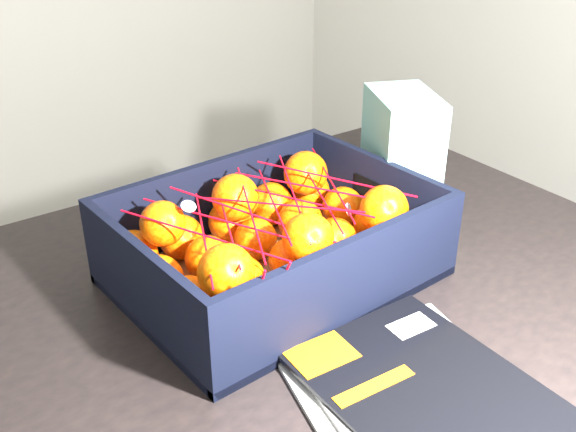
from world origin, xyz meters
TOP-DOWN VIEW (x-y plane):
  - table at (0.18, 0.08)m, footprint 1.25×0.88m
  - magazine_stack at (0.20, -0.20)m, footprint 0.30×0.33m
  - produce_crate at (0.23, 0.10)m, footprint 0.41×0.31m
  - clementine_heap at (0.23, 0.10)m, footprint 0.39×0.29m
  - mesh_net at (0.23, 0.09)m, footprint 0.34×0.27m
  - retail_carton at (0.50, 0.12)m, footprint 0.15×0.16m

SIDE VIEW (x-z plane):
  - table at x=0.18m, z-range 0.28..1.03m
  - magazine_stack at x=0.20m, z-range 0.75..0.77m
  - produce_crate at x=0.23m, z-range 0.73..0.85m
  - clementine_heap at x=0.23m, z-range 0.75..0.87m
  - retail_carton at x=0.50m, z-range 0.75..0.96m
  - mesh_net at x=0.23m, z-range 0.82..0.90m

